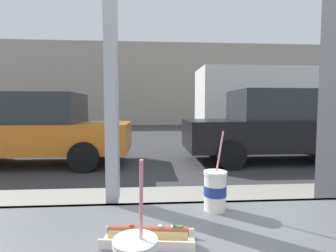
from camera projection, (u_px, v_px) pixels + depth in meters
The scene contains 8 objects.
ground_plane at pixel (145, 146), 9.06m from camera, with size 60.00×60.00×0.00m, color #38383A.
sidewalk_strip at pixel (135, 233), 2.69m from camera, with size 16.00×2.80×0.11m, color #9E998E.
building_facade_far at pixel (147, 84), 20.49m from camera, with size 28.00×1.20×6.33m, color #A89E8E.
soda_cup_right at pixel (215, 190), 1.01m from camera, with size 0.09×0.09×0.31m.
hotdog_tray_near at pixel (148, 235), 0.76m from camera, with size 0.28×0.12×0.05m.
parked_car_orange at pixel (30, 129), 6.14m from camera, with size 4.62×1.90×1.69m.
parked_car_black at pixel (278, 126), 6.57m from camera, with size 4.57×1.92×1.78m.
box_truck at pixel (276, 101), 11.35m from camera, with size 7.05×2.44×3.00m.
Camera 1 is at (0.16, -1.02, 1.35)m, focal length 27.88 mm.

